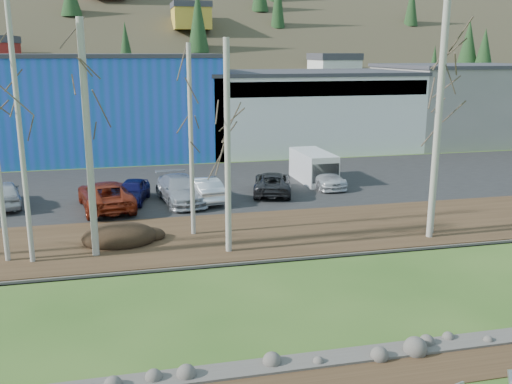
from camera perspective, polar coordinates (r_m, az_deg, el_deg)
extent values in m
cube|color=#382616|center=(26.67, -4.14, -4.52)|extent=(80.00, 7.00, 0.15)
cube|color=black|center=(36.71, -6.71, 0.54)|extent=(80.00, 14.00, 0.14)
cube|color=blue|center=(49.78, -15.65, 8.20)|extent=(20.00, 12.00, 8.00)
cube|color=#333338|center=(49.58, -15.97, 12.98)|extent=(20.40, 12.24, 0.30)
cube|color=silver|center=(52.25, 4.71, 8.08)|extent=(18.00, 12.00, 6.50)
cube|color=#333338|center=(52.02, 4.78, 11.81)|extent=(18.36, 12.24, 0.30)
cube|color=navy|center=(46.50, 7.00, 10.22)|extent=(17.64, 0.20, 1.20)
cube|color=gray|center=(59.08, 19.83, 8.23)|extent=(14.00, 12.00, 7.00)
cube|color=#333338|center=(58.88, 20.12, 11.76)|extent=(14.28, 12.24, 0.30)
ellipsoid|color=black|center=(26.29, -13.52, -4.25)|extent=(3.30, 2.33, 0.65)
cylinder|color=#AFAA9E|center=(23.92, -16.44, 4.86)|extent=(0.29, 0.29, 9.62)
cylinder|color=#AFAA9E|center=(23.91, -22.54, 5.68)|extent=(0.20, 0.20, 10.71)
cylinder|color=#AFAA9E|center=(23.52, -2.86, 4.34)|extent=(0.26, 0.26, 8.88)
cylinder|color=#AFAA9E|center=(26.03, -6.51, 5.00)|extent=(0.21, 0.21, 8.71)
cylinder|color=#AFAA9E|center=(26.55, 17.71, 6.54)|extent=(0.28, 0.28, 10.47)
cylinder|color=#AFAA9E|center=(27.26, 17.86, 6.75)|extent=(0.23, 0.23, 10.52)
imported|color=#BBBBBD|center=(34.28, -23.96, -0.15)|extent=(2.64, 4.62, 1.48)
imported|color=maroon|center=(31.96, -14.80, -0.30)|extent=(3.40, 5.84, 1.53)
imported|color=#A2A5AB|center=(32.54, -7.57, 0.26)|extent=(2.85, 5.40, 1.49)
imported|color=#121248|center=(33.03, -12.25, 0.09)|extent=(2.37, 4.06, 1.30)
imported|color=silver|center=(32.74, -5.36, 0.32)|extent=(2.23, 4.44, 1.40)
imported|color=#29292B|center=(34.32, 1.67, 0.92)|extent=(3.31, 5.08, 1.30)
imported|color=silver|center=(36.42, 6.75, 1.57)|extent=(2.01, 4.46, 1.27)
cube|color=white|center=(37.69, 5.74, 2.55)|extent=(2.00, 4.54, 1.97)
cube|color=black|center=(36.07, 6.71, 2.01)|extent=(1.80, 0.99, 1.22)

